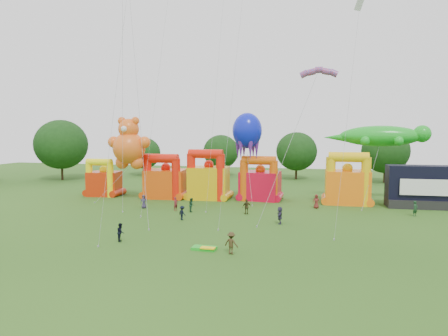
% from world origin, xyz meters
% --- Properties ---
extents(ground, '(160.00, 160.00, 0.00)m').
position_xyz_m(ground, '(0.00, 0.00, 0.00)').
color(ground, '#274E16').
rests_on(ground, ground).
extents(tree_ring, '(124.23, 126.34, 12.07)m').
position_xyz_m(tree_ring, '(-1.19, 0.62, 6.26)').
color(tree_ring, '#352314').
rests_on(tree_ring, ground).
extents(bouncy_castle_0, '(4.99, 4.25, 5.71)m').
position_xyz_m(bouncy_castle_0, '(-18.98, 27.62, 2.19)').
color(bouncy_castle_0, red).
rests_on(bouncy_castle_0, ground).
extents(bouncy_castle_1, '(6.13, 5.12, 6.56)m').
position_xyz_m(bouncy_castle_1, '(-9.18, 28.07, 2.48)').
color(bouncy_castle_1, '#DC490B').
rests_on(bouncy_castle_1, ground).
extents(bouncy_castle_2, '(5.82, 4.80, 7.24)m').
position_xyz_m(bouncy_castle_2, '(-2.75, 28.64, 2.74)').
color(bouncy_castle_2, gold).
rests_on(bouncy_castle_2, ground).
extents(bouncy_castle_3, '(5.72, 4.77, 6.35)m').
position_xyz_m(bouncy_castle_3, '(4.61, 29.65, 2.41)').
color(bouncy_castle_3, red).
rests_on(bouncy_castle_3, ground).
extents(bouncy_castle_4, '(5.83, 4.73, 7.05)m').
position_xyz_m(bouncy_castle_4, '(16.50, 29.41, 2.66)').
color(bouncy_castle_4, orange).
rests_on(bouncy_castle_4, ground).
extents(stage_trailer, '(8.74, 3.61, 5.45)m').
position_xyz_m(stage_trailer, '(25.66, 28.88, 2.63)').
color(stage_trailer, black).
rests_on(stage_trailer, ground).
extents(teddy_bear_kite, '(6.87, 5.70, 11.87)m').
position_xyz_m(teddy_bear_kite, '(-13.81, 24.39, 6.07)').
color(teddy_bear_kite, orange).
rests_on(teddy_bear_kite, ground).
extents(gecko_kite, '(14.11, 10.26, 10.68)m').
position_xyz_m(gecko_kite, '(20.03, 30.29, 6.08)').
color(gecko_kite, green).
rests_on(gecko_kite, ground).
extents(octopus_kite, '(4.07, 5.47, 12.38)m').
position_xyz_m(octopus_kite, '(3.27, 27.37, 7.74)').
color(octopus_kite, '#0C18C2').
rests_on(octopus_kite, ground).
extents(parafoil_kites, '(28.15, 11.49, 28.74)m').
position_xyz_m(parafoil_kites, '(-0.90, 14.60, 11.50)').
color(parafoil_kites, red).
rests_on(parafoil_kites, ground).
extents(diamond_kites, '(23.74, 22.68, 42.73)m').
position_xyz_m(diamond_kites, '(1.13, 15.08, 16.68)').
color(diamond_kites, red).
rests_on(diamond_kites, ground).
extents(folded_kite_bundle, '(2.03, 1.15, 0.31)m').
position_xyz_m(folded_kite_bundle, '(3.89, 4.57, 0.14)').
color(folded_kite_bundle, green).
rests_on(folded_kite_bundle, ground).
extents(spectator_0, '(0.94, 0.71, 1.73)m').
position_xyz_m(spectator_0, '(-8.71, 19.79, 0.87)').
color(spectator_0, '#2E2843').
rests_on(spectator_0, ground).
extents(spectator_1, '(0.62, 0.73, 1.69)m').
position_xyz_m(spectator_1, '(-4.23, 19.32, 0.84)').
color(spectator_1, maroon).
rests_on(spectator_1, ground).
extents(spectator_2, '(0.83, 0.96, 1.70)m').
position_xyz_m(spectator_2, '(-2.10, 19.15, 0.85)').
color(spectator_2, '#173A23').
rests_on(spectator_2, ground).
extents(spectator_3, '(1.17, 1.04, 1.58)m').
position_xyz_m(spectator_3, '(-1.70, 14.64, 0.79)').
color(spectator_3, black).
rests_on(spectator_3, ground).
extents(spectator_4, '(1.12, 0.92, 1.79)m').
position_xyz_m(spectator_4, '(4.64, 19.34, 0.89)').
color(spectator_4, '#373016').
rests_on(spectator_4, ground).
extents(spectator_5, '(0.74, 1.76, 1.84)m').
position_xyz_m(spectator_5, '(8.94, 15.33, 0.92)').
color(spectator_5, '#302A46').
rests_on(spectator_5, ground).
extents(spectator_6, '(0.95, 0.68, 1.80)m').
position_xyz_m(spectator_6, '(12.55, 24.98, 0.90)').
color(spectator_6, maroon).
rests_on(spectator_6, ground).
extents(spectator_7, '(0.77, 0.75, 1.78)m').
position_xyz_m(spectator_7, '(23.68, 22.93, 0.89)').
color(spectator_7, '#16381D').
rests_on(spectator_7, ground).
extents(spectator_8, '(0.89, 0.98, 1.64)m').
position_xyz_m(spectator_8, '(-4.09, 5.25, 0.82)').
color(spectator_8, black).
rests_on(spectator_8, ground).
extents(spectator_9, '(1.30, 0.95, 1.80)m').
position_xyz_m(spectator_9, '(6.28, 3.98, 0.90)').
color(spectator_9, '#3A2D17').
rests_on(spectator_9, ground).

